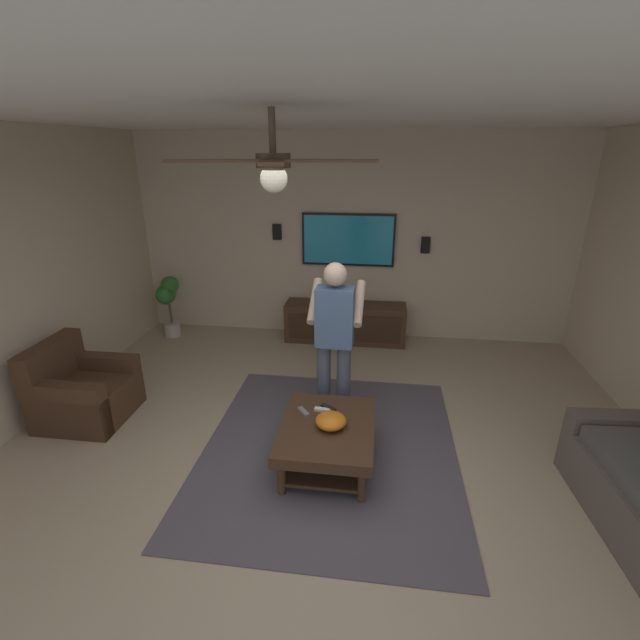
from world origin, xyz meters
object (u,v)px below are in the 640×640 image
armchair (83,393)px  remote_white (323,410)px  wall_speaker_right (277,232)px  coffee_table (327,435)px  bowl (331,421)px  person_standing (334,333)px  media_console (345,322)px  vase_round (343,296)px  potted_plant_tall (168,299)px  remote_black (329,408)px  tv (348,240)px  remote_grey (303,412)px  wall_speaker_left (425,245)px  ceiling_fan (274,166)px

armchair → remote_white: size_ratio=5.47×
remote_white → wall_speaker_right: 3.16m
coffee_table → bowl: size_ratio=3.80×
person_standing → bowl: (-0.78, -0.06, -0.47)m
media_console → vase_round: (0.02, 0.04, 0.39)m
potted_plant_tall → remote_black: size_ratio=5.99×
person_standing → remote_black: person_standing is taller
tv → remote_grey: tv is taller
armchair → person_standing: bearing=7.7°
media_console → tv: bearing=-180.0°
person_standing → remote_white: 0.76m
bowl → wall_speaker_left: size_ratio=1.20×
remote_black → ceiling_fan: 2.28m
media_console → wall_speaker_left: (0.25, -1.06, 1.10)m
potted_plant_tall → ceiling_fan: size_ratio=0.75×
vase_round → wall_speaker_left: wall_speaker_left is taller
bowl → wall_speaker_left: 3.30m
coffee_table → wall_speaker_right: bearing=19.8°
potted_plant_tall → remote_grey: (-2.42, -2.40, -0.16)m
remote_white → wall_speaker_left: (2.78, -1.06, 0.96)m
media_console → potted_plant_tall: potted_plant_tall is taller
potted_plant_tall → vase_round: bearing=-85.8°
armchair → potted_plant_tall: size_ratio=0.91×
potted_plant_tall → remote_white: 3.49m
armchair → potted_plant_tall: (2.17, 0.07, 0.30)m
potted_plant_tall → remote_white: (-2.37, -2.57, -0.16)m
armchair → remote_black: size_ratio=5.47×
armchair → remote_grey: (-0.25, -2.33, 0.13)m
vase_round → ceiling_fan: ceiling_fan is taller
wall_speaker_left → wall_speaker_right: size_ratio=1.00×
person_standing → remote_black: 0.73m
remote_black → vase_round: (2.51, 0.08, 0.25)m
media_console → remote_grey: size_ratio=11.33×
remote_black → wall_speaker_left: size_ratio=0.68×
wall_speaker_right → coffee_table: bearing=-160.2°
tv → vase_round: 0.79m
armchair → coffee_table: size_ratio=0.82×
coffee_table → wall_speaker_right: wall_speaker_right is taller
potted_plant_tall → wall_speaker_right: size_ratio=4.08×
armchair → potted_plant_tall: 2.19m
person_standing → remote_white: bearing=177.0°
potted_plant_tall → wall_speaker_left: size_ratio=4.08×
vase_round → ceiling_fan: 3.84m
bowl → wall_speaker_right: wall_speaker_right is taller
person_standing → coffee_table: bearing=-176.4°
remote_grey → wall_speaker_right: wall_speaker_right is taller
armchair → bowl: bearing=-9.6°
coffee_table → remote_white: bearing=18.1°
coffee_table → tv: 3.19m
remote_black → person_standing: bearing=125.2°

